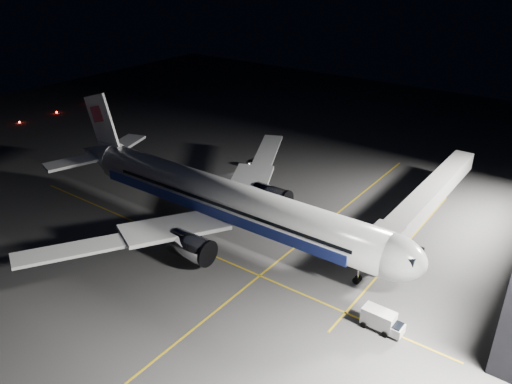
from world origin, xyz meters
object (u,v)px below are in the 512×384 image
object	(u,v)px
jet_bridge	(425,199)
safety_cone_c	(261,205)
baggage_tug	(253,163)
safety_cone_a	(275,204)
service_truck	(382,320)
airliner	(222,199)
safety_cone_b	(229,210)

from	to	relation	value
jet_bridge	safety_cone_c	bearing A→B (deg)	-158.96
baggage_tug	safety_cone_c	distance (m)	16.24
safety_cone_a	safety_cone_c	world-z (taller)	safety_cone_c
jet_bridge	service_truck	world-z (taller)	jet_bridge
baggage_tug	safety_cone_c	world-z (taller)	baggage_tug
airliner	safety_cone_a	size ratio (longest dim) A/B	103.84
airliner	jet_bridge	bearing A→B (deg)	38.04
airliner	baggage_tug	distance (m)	24.33
baggage_tug	safety_cone_c	size ratio (longest dim) A/B	3.83
baggage_tug	safety_cone_b	bearing A→B (deg)	-68.11
service_truck	safety_cone_c	bearing A→B (deg)	151.63
airliner	jet_bridge	xyz separation A→B (m)	(23.08, 18.06, -0.58)
airliner	baggage_tug	size ratio (longest dim) A/B	26.82
jet_bridge	safety_cone_c	world-z (taller)	jet_bridge
safety_cone_b	safety_cone_c	size ratio (longest dim) A/B	1.12
service_truck	safety_cone_a	size ratio (longest dim) A/B	7.74
safety_cone_b	safety_cone_c	bearing A→B (deg)	56.24
baggage_tug	jet_bridge	bearing A→B (deg)	-8.57
baggage_tug	safety_cone_c	bearing A→B (deg)	-51.73
baggage_tug	safety_cone_c	xyz separation A→B (m)	(10.63, -12.27, -0.44)
safety_cone_a	safety_cone_b	world-z (taller)	safety_cone_b
service_truck	safety_cone_b	bearing A→B (deg)	161.25
safety_cone_b	service_truck	bearing A→B (deg)	-19.97
baggage_tug	safety_cone_a	xyz separation A→B (m)	(12.23, -10.51, -0.45)
safety_cone_a	airliner	bearing A→B (deg)	-99.39
airliner	baggage_tug	xyz separation A→B (m)	(-10.41, 21.54, -4.42)
safety_cone_c	jet_bridge	bearing A→B (deg)	21.04
airliner	jet_bridge	size ratio (longest dim) A/B	1.79
jet_bridge	safety_cone_b	world-z (taller)	jet_bridge
airliner	service_truck	size ratio (longest dim) A/B	13.41
airliner	safety_cone_a	world-z (taller)	airliner
jet_bridge	safety_cone_b	size ratio (longest dim) A/B	51.31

